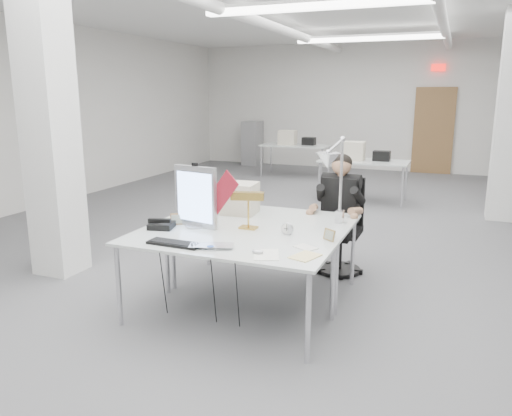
{
  "coord_description": "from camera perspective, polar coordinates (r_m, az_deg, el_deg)",
  "views": [
    {
      "loc": [
        1.74,
        -6.17,
        1.98
      ],
      "look_at": [
        0.07,
        -2.0,
        0.94
      ],
      "focal_mm": 35.0,
      "sensor_mm": 36.0,
      "label": 1
    }
  ],
  "objects": [
    {
      "name": "laptop",
      "position": [
        4.0,
        -5.23,
        -4.61
      ],
      "size": [
        0.41,
        0.33,
        0.03
      ],
      "primitive_type": "imported",
      "rotation": [
        0.0,
        0.0,
        0.34
      ],
      "color": "silver",
      "rests_on": "desk_main"
    },
    {
      "name": "picture_frame_left",
      "position": [
        4.78,
        -8.93,
        -1.24
      ],
      "size": [
        0.14,
        0.1,
        0.11
      ],
      "primitive_type": "cube",
      "rotation": [
        -0.21,
        0.0,
        0.52
      ],
      "color": "#A27346",
      "rests_on": "desk_main"
    },
    {
      "name": "desk_second",
      "position": [
        5.04,
        0.93,
        -1.11
      ],
      "size": [
        1.8,
        0.9,
        0.02
      ],
      "primitive_type": "cube",
      "color": "silver",
      "rests_on": "room_shell"
    },
    {
      "name": "desk_main",
      "position": [
        4.25,
        -3.42,
        -3.88
      ],
      "size": [
        1.8,
        0.9,
        0.02
      ],
      "primitive_type": "cube",
      "color": "silver",
      "rests_on": "room_shell"
    },
    {
      "name": "paper_stack_b",
      "position": [
        3.84,
        5.65,
        -5.51
      ],
      "size": [
        0.24,
        0.28,
        0.01
      ],
      "primitive_type": "cube",
      "rotation": [
        0.0,
        0.0,
        -0.33
      ],
      "color": "#F5DE92",
      "rests_on": "desk_main"
    },
    {
      "name": "picture_frame_right",
      "position": [
        4.27,
        8.37,
        -3.04
      ],
      "size": [
        0.12,
        0.1,
        0.1
      ],
      "primitive_type": "cube",
      "rotation": [
        -0.21,
        0.0,
        -0.61
      ],
      "color": "#9E7C44",
      "rests_on": "desk_main"
    },
    {
      "name": "seated_person",
      "position": [
        5.46,
        9.64,
        1.5
      ],
      "size": [
        0.49,
        0.6,
        0.87
      ],
      "primitive_type": null,
      "rotation": [
        0.0,
        0.0,
        -0.05
      ],
      "color": "black",
      "rests_on": "office_chair"
    },
    {
      "name": "room_shell",
      "position": [
        6.53,
        6.79,
        10.51
      ],
      "size": [
        10.04,
        14.04,
        3.24
      ],
      "color": "#545456",
      "rests_on": "ground"
    },
    {
      "name": "bankers_lamp",
      "position": [
        4.56,
        -0.88,
        -0.23
      ],
      "size": [
        0.33,
        0.21,
        0.35
      ],
      "primitive_type": null,
      "rotation": [
        0.0,
        0.0,
        0.29
      ],
      "color": "gold",
      "rests_on": "desk_main"
    },
    {
      "name": "bg_desk_b",
      "position": [
        11.97,
        4.53,
        7.14
      ],
      "size": [
        1.6,
        0.8,
        0.02
      ],
      "primitive_type": "cube",
      "color": "silver",
      "rests_on": "room_shell"
    },
    {
      "name": "desk_phone",
      "position": [
        4.68,
        -10.75,
        -1.98
      ],
      "size": [
        0.26,
        0.24,
        0.05
      ],
      "primitive_type": "cube",
      "rotation": [
        0.0,
        0.0,
        0.23
      ],
      "color": "black",
      "rests_on": "desk_main"
    },
    {
      "name": "mouse",
      "position": [
        3.88,
        0.2,
        -5.01
      ],
      "size": [
        0.11,
        0.09,
        0.04
      ],
      "primitive_type": "ellipsoid",
      "rotation": [
        0.0,
        0.0,
        -0.31
      ],
      "color": "#BCBCC2",
      "rests_on": "desk_main"
    },
    {
      "name": "beige_monitor",
      "position": [
        5.14,
        -1.86,
        1.12
      ],
      "size": [
        0.36,
        0.34,
        0.32
      ],
      "primitive_type": "cube",
      "rotation": [
        0.0,
        0.0,
        0.07
      ],
      "color": "beige",
      "rests_on": "desk_second"
    },
    {
      "name": "paper_stack_c",
      "position": [
        4.06,
        5.68,
        -4.5
      ],
      "size": [
        0.22,
        0.2,
        0.01
      ],
      "primitive_type": "cube",
      "rotation": [
        0.0,
        0.0,
        -0.52
      ],
      "color": "silver",
      "rests_on": "desk_main"
    },
    {
      "name": "desk_clock",
      "position": [
        4.41,
        3.61,
        -2.39
      ],
      "size": [
        0.12,
        0.06,
        0.11
      ],
      "primitive_type": "cylinder",
      "rotation": [
        1.57,
        0.0,
        -0.24
      ],
      "color": "silver",
      "rests_on": "desk_main"
    },
    {
      "name": "monitor",
      "position": [
        4.63,
        -6.91,
        1.29
      ],
      "size": [
        0.46,
        0.13,
        0.57
      ],
      "primitive_type": "cube",
      "rotation": [
        0.0,
        0.0,
        -0.19
      ],
      "color": "#ABACB0",
      "rests_on": "desk_main"
    },
    {
      "name": "keyboard",
      "position": [
        4.17,
        -9.29,
        -4.02
      ],
      "size": [
        0.47,
        0.17,
        0.02
      ],
      "primitive_type": "cube",
      "rotation": [
        0.0,
        0.0,
        -0.03
      ],
      "color": "black",
      "rests_on": "desk_main"
    },
    {
      "name": "pennant",
      "position": [
        4.46,
        -3.99,
        1.65
      ],
      "size": [
        0.4,
        0.13,
        0.44
      ],
      "primitive_type": "cube",
      "rotation": [
        0.0,
        -0.87,
        -0.3
      ],
      "color": "maroon",
      "rests_on": "monitor"
    },
    {
      "name": "bg_desk_a",
      "position": [
        9.38,
        12.22,
        5.23
      ],
      "size": [
        1.6,
        0.8,
        0.02
      ],
      "primitive_type": "cube",
      "color": "silver",
      "rests_on": "room_shell"
    },
    {
      "name": "filing_cabinet",
      "position": [
        13.92,
        -0.42,
        7.42
      ],
      "size": [
        0.45,
        0.55,
        1.2
      ],
      "primitive_type": "cube",
      "color": "gray",
      "rests_on": "room_shell"
    },
    {
      "name": "paper_stack_a",
      "position": [
        3.86,
        1.19,
        -5.35
      ],
      "size": [
        0.28,
        0.33,
        0.01
      ],
      "primitive_type": "cube",
      "rotation": [
        0.0,
        0.0,
        0.37
      ],
      "color": "white",
      "rests_on": "desk_main"
    },
    {
      "name": "office_chair",
      "position": [
        5.6,
        9.59,
        -2.55
      ],
      "size": [
        0.5,
        0.5,
        0.97
      ],
      "primitive_type": null,
      "rotation": [
        0.0,
        0.0,
        -0.05
      ],
      "color": "black",
      "rests_on": "room_shell"
    },
    {
      "name": "architect_lamp",
      "position": [
        4.54,
        9.02,
        2.79
      ],
      "size": [
        0.26,
        0.67,
        0.85
      ],
      "primitive_type": null,
      "rotation": [
        0.0,
        0.0,
        0.05
      ],
      "color": "silver",
      "rests_on": "desk_second"
    }
  ]
}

